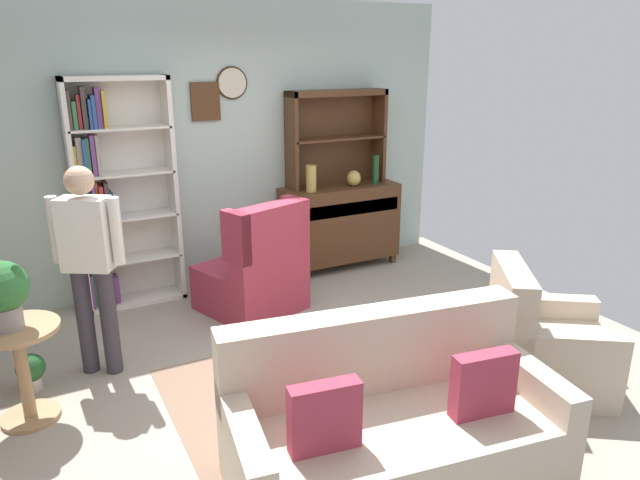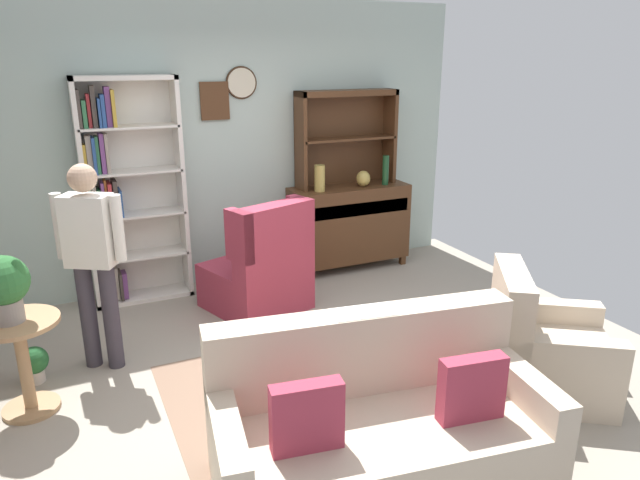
# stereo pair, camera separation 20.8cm
# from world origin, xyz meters

# --- Properties ---
(ground_plane) EXTENTS (5.40, 4.60, 0.02)m
(ground_plane) POSITION_xyz_m (0.00, 0.00, -0.01)
(ground_plane) COLOR #9E9384
(wall_back) EXTENTS (5.00, 0.09, 2.80)m
(wall_back) POSITION_xyz_m (0.00, 2.13, 1.40)
(wall_back) COLOR #ADC1B7
(wall_back) RESTS_ON ground_plane
(area_rug) EXTENTS (2.74, 1.67, 0.01)m
(area_rug) POSITION_xyz_m (0.20, -0.30, 0.00)
(area_rug) COLOR #846651
(area_rug) RESTS_ON ground_plane
(bookshelf) EXTENTS (0.90, 0.30, 2.10)m
(bookshelf) POSITION_xyz_m (-1.08, 1.94, 1.06)
(bookshelf) COLOR silver
(bookshelf) RESTS_ON ground_plane
(sideboard) EXTENTS (1.30, 0.45, 0.92)m
(sideboard) POSITION_xyz_m (1.21, 1.86, 0.51)
(sideboard) COLOR #4C2D19
(sideboard) RESTS_ON ground_plane
(sideboard_hutch) EXTENTS (1.10, 0.26, 1.00)m
(sideboard_hutch) POSITION_xyz_m (1.21, 1.97, 1.56)
(sideboard_hutch) COLOR #4C2D19
(sideboard_hutch) RESTS_ON sideboard
(vase_tall) EXTENTS (0.11, 0.11, 0.27)m
(vase_tall) POSITION_xyz_m (0.82, 1.78, 1.06)
(vase_tall) COLOR tan
(vase_tall) RESTS_ON sideboard
(vase_round) EXTENTS (0.15, 0.15, 0.17)m
(vase_round) POSITION_xyz_m (1.34, 1.79, 1.01)
(vase_round) COLOR tan
(vase_round) RESTS_ON sideboard
(bottle_wine) EXTENTS (0.07, 0.07, 0.32)m
(bottle_wine) POSITION_xyz_m (1.60, 1.77, 1.08)
(bottle_wine) COLOR #194223
(bottle_wine) RESTS_ON sideboard
(couch_floral) EXTENTS (1.91, 1.11, 0.90)m
(couch_floral) POSITION_xyz_m (-0.20, -1.22, 0.31)
(couch_floral) COLOR beige
(couch_floral) RESTS_ON ground_plane
(armchair_floral) EXTENTS (1.07, 1.06, 0.88)m
(armchair_floral) POSITION_xyz_m (1.31, -0.92, 0.29)
(armchair_floral) COLOR beige
(armchair_floral) RESTS_ON ground_plane
(wingback_chair) EXTENTS (1.00, 1.01, 1.05)m
(wingback_chair) POSITION_xyz_m (-0.05, 1.17, 0.38)
(wingback_chair) COLOR #A33347
(wingback_chair) RESTS_ON ground_plane
(plant_stand) EXTENTS (0.52, 0.52, 0.66)m
(plant_stand) POSITION_xyz_m (-1.98, 0.31, 0.41)
(plant_stand) COLOR #A87F56
(plant_stand) RESTS_ON ground_plane
(potted_plant_large) EXTENTS (0.32, 0.32, 0.44)m
(potted_plant_large) POSITION_xyz_m (-2.02, 0.31, 0.92)
(potted_plant_large) COLOR gray
(potted_plant_large) RESTS_ON plant_stand
(potted_plant_small) EXTENTS (0.20, 0.20, 0.27)m
(potted_plant_small) POSITION_xyz_m (-1.95, 0.68, 0.16)
(potted_plant_small) COLOR beige
(potted_plant_small) RESTS_ON ground_plane
(person_reading) EXTENTS (0.49, 0.35, 1.56)m
(person_reading) POSITION_xyz_m (-1.47, 0.72, 0.91)
(person_reading) COLOR #38333D
(person_reading) RESTS_ON ground_plane
(coffee_table) EXTENTS (0.80, 0.50, 0.42)m
(coffee_table) POSITION_xyz_m (-0.10, -0.45, 0.35)
(coffee_table) COLOR #4C2D19
(coffee_table) RESTS_ON ground_plane
(book_stack) EXTENTS (0.21, 0.12, 0.06)m
(book_stack) POSITION_xyz_m (0.03, -0.45, 0.45)
(book_stack) COLOR #CC7233
(book_stack) RESTS_ON coffee_table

